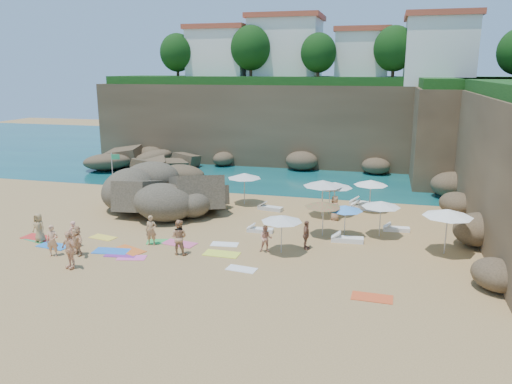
% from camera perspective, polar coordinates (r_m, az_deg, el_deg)
% --- Properties ---
extents(ground, '(120.00, 120.00, 0.00)m').
position_cam_1_polar(ground, '(29.74, -5.21, -4.86)').
color(ground, tan).
rests_on(ground, ground).
extents(seawater, '(120.00, 120.00, 0.00)m').
position_cam_1_polar(seawater, '(58.07, 4.80, 4.40)').
color(seawater, '#0C4751').
rests_on(seawater, ground).
extents(cliff_back, '(44.00, 8.00, 8.00)m').
position_cam_1_polar(cliff_back, '(52.32, 6.12, 7.74)').
color(cliff_back, brown).
rests_on(cliff_back, ground).
extents(cliff_corner, '(10.00, 12.00, 8.00)m').
position_cam_1_polar(cliff_corner, '(47.37, 23.51, 6.04)').
color(cliff_corner, brown).
rests_on(cliff_corner, ground).
extents(rock_promontory, '(12.00, 7.00, 2.00)m').
position_cam_1_polar(rock_promontory, '(48.17, -11.16, 2.21)').
color(rock_promontory, brown).
rests_on(rock_promontory, ground).
extents(clifftop_buildings, '(28.48, 9.48, 7.00)m').
position_cam_1_polar(clifftop_buildings, '(52.72, 7.53, 15.63)').
color(clifftop_buildings, white).
rests_on(clifftop_buildings, cliff_back).
extents(clifftop_trees, '(35.60, 23.82, 4.40)m').
position_cam_1_polar(clifftop_trees, '(46.28, 8.83, 15.87)').
color(clifftop_trees, '#11380F').
rests_on(clifftop_trees, ground).
extents(marina_masts, '(3.10, 0.10, 6.00)m').
position_cam_1_polar(marina_masts, '(62.57, -10.34, 7.67)').
color(marina_masts, white).
rests_on(marina_masts, ground).
extents(rock_outcrop, '(8.38, 7.24, 2.84)m').
position_cam_1_polar(rock_outcrop, '(35.40, -10.55, -1.97)').
color(rock_outcrop, brown).
rests_on(rock_outcrop, ground).
extents(flag_pole, '(0.66, 0.22, 3.45)m').
position_cam_1_polar(flag_pole, '(38.92, -15.97, 2.49)').
color(flag_pole, silver).
rests_on(flag_pole, ground).
extents(parasol_0, '(2.42, 2.42, 2.29)m').
position_cam_1_polar(parasol_0, '(35.73, -1.34, 1.88)').
color(parasol_0, silver).
rests_on(parasol_0, ground).
extents(parasol_1, '(2.27, 2.27, 2.15)m').
position_cam_1_polar(parasol_1, '(33.63, 8.45, 0.75)').
color(parasol_1, silver).
rests_on(parasol_1, ground).
extents(parasol_2, '(2.58, 2.58, 2.44)m').
position_cam_1_polar(parasol_2, '(32.98, 7.65, 1.00)').
color(parasol_2, silver).
rests_on(parasol_2, ground).
extents(parasol_5, '(2.31, 2.31, 2.18)m').
position_cam_1_polar(parasol_5, '(34.84, 12.99, 1.06)').
color(parasol_5, silver).
rests_on(parasol_5, ground).
extents(parasol_6, '(2.21, 2.21, 2.09)m').
position_cam_1_polar(parasol_6, '(29.11, 7.71, -1.39)').
color(parasol_6, silver).
rests_on(parasol_6, ground).
extents(parasol_7, '(2.37, 2.37, 2.24)m').
position_cam_1_polar(parasol_7, '(33.47, 9.00, 0.81)').
color(parasol_7, silver).
rests_on(parasol_7, ground).
extents(parasol_8, '(2.59, 2.59, 2.45)m').
position_cam_1_polar(parasol_8, '(27.81, 21.09, -2.24)').
color(parasol_8, silver).
rests_on(parasol_8, ground).
extents(parasol_9, '(2.20, 2.20, 2.08)m').
position_cam_1_polar(parasol_9, '(26.21, 2.96, -3.03)').
color(parasol_9, silver).
rests_on(parasol_9, ground).
extents(parasol_10, '(2.01, 2.01, 1.90)m').
position_cam_1_polar(parasol_10, '(29.18, 10.19, -1.80)').
color(parasol_10, silver).
rests_on(parasol_10, ground).
extents(parasol_11, '(2.25, 2.25, 2.12)m').
position_cam_1_polar(parasol_11, '(29.68, 14.11, -1.34)').
color(parasol_11, silver).
rests_on(parasol_11, ground).
extents(lounger_0, '(1.81, 0.90, 0.27)m').
position_cam_1_polar(lounger_0, '(34.59, 1.65, -1.87)').
color(lounger_0, silver).
rests_on(lounger_0, ground).
extents(lounger_1, '(2.06, 1.00, 0.31)m').
position_cam_1_polar(lounger_1, '(36.42, 12.21, -1.35)').
color(lounger_1, white).
rests_on(lounger_1, ground).
extents(lounger_2, '(2.11, 0.86, 0.32)m').
position_cam_1_polar(lounger_2, '(35.49, 12.44, -1.75)').
color(lounger_2, white).
rests_on(lounger_2, ground).
extents(lounger_3, '(1.83, 0.70, 0.28)m').
position_cam_1_polar(lounger_3, '(28.81, 10.39, -5.36)').
color(lounger_3, white).
rests_on(lounger_3, ground).
extents(lounger_4, '(1.59, 0.65, 0.24)m').
position_cam_1_polar(lounger_4, '(31.36, 15.75, -4.11)').
color(lounger_4, white).
rests_on(lounger_4, ground).
extents(lounger_5, '(1.59, 0.59, 0.24)m').
position_cam_1_polar(lounger_5, '(30.00, 0.48, -4.38)').
color(lounger_5, white).
rests_on(lounger_5, ground).
extents(towel_0, '(1.93, 1.16, 0.03)m').
position_cam_1_polar(towel_0, '(29.90, -22.10, -5.72)').
color(towel_0, blue).
rests_on(towel_0, ground).
extents(towel_1, '(1.59, 1.04, 0.03)m').
position_cam_1_polar(towel_1, '(26.86, -14.02, -7.29)').
color(towel_1, '#F35EB4').
rests_on(towel_1, ground).
extents(towel_2, '(2.07, 1.59, 0.03)m').
position_cam_1_polar(towel_2, '(27.94, -14.32, -6.46)').
color(towel_2, orange).
rests_on(towel_2, ground).
extents(towel_3, '(1.63, 1.13, 0.03)m').
position_cam_1_polar(towel_3, '(31.36, -23.72, -4.99)').
color(towel_3, '#30AA65').
rests_on(towel_3, ground).
extents(towel_4, '(1.65, 1.05, 0.03)m').
position_cam_1_polar(towel_4, '(30.41, -17.07, -4.98)').
color(towel_4, yellow).
rests_on(towel_4, ground).
extents(towel_5, '(1.58, 0.91, 0.03)m').
position_cam_1_polar(towel_5, '(28.03, -3.60, -5.98)').
color(towel_5, white).
rests_on(towel_5, ground).
extents(towel_6, '(1.76, 1.04, 0.03)m').
position_cam_1_polar(towel_6, '(27.42, -15.13, -6.92)').
color(towel_6, '#872D92').
rests_on(towel_6, ground).
extents(towel_7, '(2.03, 1.18, 0.03)m').
position_cam_1_polar(towel_7, '(31.66, -23.59, -4.79)').
color(towel_7, red).
rests_on(towel_7, ground).
extents(towel_8, '(1.99, 1.16, 0.03)m').
position_cam_1_polar(towel_8, '(28.06, -16.21, -6.50)').
color(towel_8, blue).
rests_on(towel_8, ground).
extents(towel_9, '(2.02, 1.27, 0.03)m').
position_cam_1_polar(towel_9, '(28.41, -8.74, -5.83)').
color(towel_9, '#E6598A').
rests_on(towel_9, ground).
extents(towel_10, '(1.77, 0.93, 0.03)m').
position_cam_1_polar(towel_10, '(22.37, 13.12, -11.66)').
color(towel_10, '#E95124').
rests_on(towel_10, ground).
extents(towel_11, '(1.88, 1.33, 0.03)m').
position_cam_1_polar(towel_11, '(28.88, -10.68, -5.59)').
color(towel_11, green).
rests_on(towel_11, ground).
extents(towel_12, '(1.91, 0.99, 0.03)m').
position_cam_1_polar(towel_12, '(26.64, -3.95, -7.06)').
color(towel_12, '#EDFF43').
rests_on(towel_12, ground).
extents(towel_13, '(1.56, 0.92, 0.03)m').
position_cam_1_polar(towel_13, '(24.68, -1.66, -8.79)').
color(towel_13, white).
rests_on(towel_13, ground).
extents(person_stand_0, '(0.70, 0.55, 1.68)m').
position_cam_1_polar(person_stand_0, '(28.12, -22.26, -5.18)').
color(person_stand_0, tan).
rests_on(person_stand_0, ground).
extents(person_stand_1, '(0.95, 0.75, 1.90)m').
position_cam_1_polar(person_stand_1, '(26.56, -8.81, -5.11)').
color(person_stand_1, tan).
rests_on(person_stand_1, ground).
extents(person_stand_2, '(1.12, 0.57, 1.67)m').
position_cam_1_polar(person_stand_2, '(36.49, -7.38, -0.01)').
color(person_stand_2, tan).
rests_on(person_stand_2, ground).
extents(person_stand_3, '(0.41, 0.94, 1.60)m').
position_cam_1_polar(person_stand_3, '(27.19, 5.75, -4.91)').
color(person_stand_3, '#895A44').
rests_on(person_stand_3, ground).
extents(person_stand_4, '(0.83, 0.90, 1.63)m').
position_cam_1_polar(person_stand_4, '(32.59, 8.99, -1.80)').
color(person_stand_4, tan).
rests_on(person_stand_4, ground).
extents(person_stand_5, '(1.85, 0.94, 1.91)m').
position_cam_1_polar(person_stand_5, '(40.82, -13.22, 1.40)').
color(person_stand_5, tan).
rests_on(person_stand_5, ground).
extents(person_stand_6, '(0.50, 0.62, 1.48)m').
position_cam_1_polar(person_stand_6, '(29.14, -20.16, -4.54)').
color(person_stand_6, '#F9A58D').
rests_on(person_stand_6, ground).
extents(person_lie_1, '(1.64, 2.12, 0.46)m').
position_cam_1_polar(person_lie_1, '(26.32, -20.42, -7.72)').
color(person_lie_1, '#FABC8E').
rests_on(person_lie_1, ground).
extents(person_lie_2, '(1.05, 1.74, 0.44)m').
position_cam_1_polar(person_lie_2, '(30.84, -23.45, -4.87)').
color(person_lie_2, '#A88654').
rests_on(person_lie_2, ground).
extents(person_lie_3, '(2.04, 2.09, 0.42)m').
position_cam_1_polar(person_lie_3, '(27.98, -19.70, -6.41)').
color(person_lie_3, tan).
rests_on(person_lie_3, ground).
extents(person_lie_4, '(0.98, 1.74, 0.39)m').
position_cam_1_polar(person_lie_4, '(28.46, -11.83, -5.56)').
color(person_lie_4, '#A58052').
rests_on(person_lie_4, ground).
extents(person_lie_5, '(0.89, 1.52, 0.54)m').
position_cam_1_polar(person_lie_5, '(26.78, 1.13, -6.33)').
color(person_lie_5, tan).
rests_on(person_lie_5, ground).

